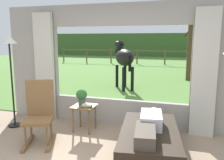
{
  "coord_description": "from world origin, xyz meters",
  "views": [
    {
      "loc": [
        1.32,
        -2.51,
        1.84
      ],
      "look_at": [
        0.0,
        1.8,
        1.05
      ],
      "focal_mm": 37.99,
      "sensor_mm": 36.0,
      "label": 1
    }
  ],
  "objects_px": {
    "floor_lamp_left": "(10,53)",
    "recliner_sofa": "(149,141)",
    "potted_plant": "(82,96)",
    "pasture_tree": "(191,46)",
    "reclining_person": "(149,124)",
    "horse": "(124,58)",
    "book_stack": "(87,105)",
    "rocking_chair": "(39,113)",
    "side_table": "(84,110)"
  },
  "relations": [
    {
      "from": "rocking_chair",
      "to": "pasture_tree",
      "type": "relative_size",
      "value": 0.37
    },
    {
      "from": "reclining_person",
      "to": "book_stack",
      "type": "relative_size",
      "value": 6.93
    },
    {
      "from": "book_stack",
      "to": "floor_lamp_left",
      "type": "xyz_separation_m",
      "value": [
        -1.62,
        -0.14,
        1.0
      ]
    },
    {
      "from": "reclining_person",
      "to": "rocking_chair",
      "type": "xyz_separation_m",
      "value": [
        -1.93,
        -0.07,
        0.02
      ]
    },
    {
      "from": "recliner_sofa",
      "to": "horse",
      "type": "distance_m",
      "value": 5.15
    },
    {
      "from": "rocking_chair",
      "to": "book_stack",
      "type": "xyz_separation_m",
      "value": [
        0.63,
        0.67,
        0.0
      ]
    },
    {
      "from": "side_table",
      "to": "horse",
      "type": "bearing_deg",
      "value": 93.4
    },
    {
      "from": "potted_plant",
      "to": "book_stack",
      "type": "height_order",
      "value": "potted_plant"
    },
    {
      "from": "recliner_sofa",
      "to": "reclining_person",
      "type": "relative_size",
      "value": 1.26
    },
    {
      "from": "potted_plant",
      "to": "pasture_tree",
      "type": "bearing_deg",
      "value": 71.54
    },
    {
      "from": "recliner_sofa",
      "to": "reclining_person",
      "type": "bearing_deg",
      "value": -97.81
    },
    {
      "from": "recliner_sofa",
      "to": "potted_plant",
      "type": "distance_m",
      "value": 1.69
    },
    {
      "from": "book_stack",
      "to": "side_table",
      "type": "bearing_deg",
      "value": 145.74
    },
    {
      "from": "potted_plant",
      "to": "pasture_tree",
      "type": "distance_m",
      "value": 7.04
    },
    {
      "from": "potted_plant",
      "to": "book_stack",
      "type": "relative_size",
      "value": 1.54
    },
    {
      "from": "recliner_sofa",
      "to": "reclining_person",
      "type": "xyz_separation_m",
      "value": [
        0.0,
        -0.05,
        0.3
      ]
    },
    {
      "from": "potted_plant",
      "to": "horse",
      "type": "bearing_deg",
      "value": 92.34
    },
    {
      "from": "floor_lamp_left",
      "to": "pasture_tree",
      "type": "relative_size",
      "value": 0.63
    },
    {
      "from": "recliner_sofa",
      "to": "book_stack",
      "type": "xyz_separation_m",
      "value": [
        -1.31,
        0.56,
        0.33
      ]
    },
    {
      "from": "side_table",
      "to": "floor_lamp_left",
      "type": "xyz_separation_m",
      "value": [
        -1.53,
        -0.2,
        1.13
      ]
    },
    {
      "from": "floor_lamp_left",
      "to": "horse",
      "type": "bearing_deg",
      "value": 73.69
    },
    {
      "from": "pasture_tree",
      "to": "potted_plant",
      "type": "bearing_deg",
      "value": -108.46
    },
    {
      "from": "floor_lamp_left",
      "to": "potted_plant",
      "type": "bearing_deg",
      "value": 10.04
    },
    {
      "from": "potted_plant",
      "to": "pasture_tree",
      "type": "relative_size",
      "value": 0.1
    },
    {
      "from": "side_table",
      "to": "pasture_tree",
      "type": "bearing_deg",
      "value": 72.32
    },
    {
      "from": "pasture_tree",
      "to": "floor_lamp_left",
      "type": "bearing_deg",
      "value": -117.99
    },
    {
      "from": "floor_lamp_left",
      "to": "side_table",
      "type": "bearing_deg",
      "value": 7.32
    },
    {
      "from": "pasture_tree",
      "to": "rocking_chair",
      "type": "bearing_deg",
      "value": -109.81
    },
    {
      "from": "side_table",
      "to": "horse",
      "type": "xyz_separation_m",
      "value": [
        -0.25,
        4.18,
        0.73
      ]
    },
    {
      "from": "reclining_person",
      "to": "potted_plant",
      "type": "relative_size",
      "value": 4.49
    },
    {
      "from": "book_stack",
      "to": "pasture_tree",
      "type": "xyz_separation_m",
      "value": [
        2.05,
        6.75,
        0.97
      ]
    },
    {
      "from": "book_stack",
      "to": "pasture_tree",
      "type": "relative_size",
      "value": 0.07
    },
    {
      "from": "potted_plant",
      "to": "horse",
      "type": "xyz_separation_m",
      "value": [
        -0.17,
        4.12,
        0.45
      ]
    },
    {
      "from": "book_stack",
      "to": "reclining_person",
      "type": "bearing_deg",
      "value": -24.88
    },
    {
      "from": "side_table",
      "to": "pasture_tree",
      "type": "height_order",
      "value": "pasture_tree"
    },
    {
      "from": "potted_plant",
      "to": "rocking_chair",
      "type": "bearing_deg",
      "value": -120.19
    },
    {
      "from": "book_stack",
      "to": "potted_plant",
      "type": "bearing_deg",
      "value": 144.47
    },
    {
      "from": "reclining_person",
      "to": "potted_plant",
      "type": "height_order",
      "value": "potted_plant"
    },
    {
      "from": "rocking_chair",
      "to": "horse",
      "type": "relative_size",
      "value": 0.65
    },
    {
      "from": "reclining_person",
      "to": "rocking_chair",
      "type": "bearing_deg",
      "value": 174.18
    },
    {
      "from": "pasture_tree",
      "to": "side_table",
      "type": "bearing_deg",
      "value": -107.68
    },
    {
      "from": "recliner_sofa",
      "to": "floor_lamp_left",
      "type": "bearing_deg",
      "value": 164.03
    },
    {
      "from": "horse",
      "to": "pasture_tree",
      "type": "bearing_deg",
      "value": 14.83
    },
    {
      "from": "recliner_sofa",
      "to": "book_stack",
      "type": "height_order",
      "value": "book_stack"
    },
    {
      "from": "potted_plant",
      "to": "horse",
      "type": "height_order",
      "value": "horse"
    },
    {
      "from": "reclining_person",
      "to": "floor_lamp_left",
      "type": "xyz_separation_m",
      "value": [
        -2.92,
        0.47,
        1.03
      ]
    },
    {
      "from": "book_stack",
      "to": "pasture_tree",
      "type": "height_order",
      "value": "pasture_tree"
    },
    {
      "from": "recliner_sofa",
      "to": "potted_plant",
      "type": "xyz_separation_m",
      "value": [
        -1.47,
        0.68,
        0.48
      ]
    },
    {
      "from": "floor_lamp_left",
      "to": "recliner_sofa",
      "type": "bearing_deg",
      "value": -8.16
    },
    {
      "from": "recliner_sofa",
      "to": "rocking_chair",
      "type": "bearing_deg",
      "value": 175.65
    }
  ]
}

